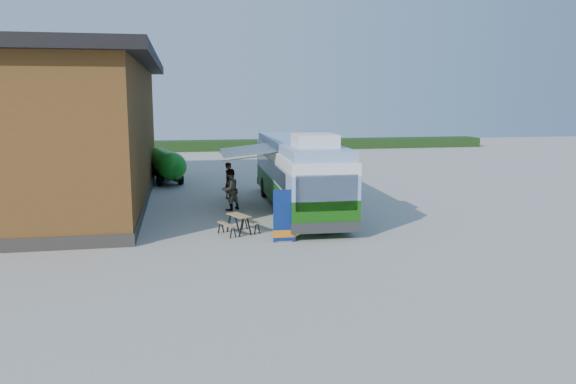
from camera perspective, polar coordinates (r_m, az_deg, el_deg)
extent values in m
plane|color=#BCB7AD|center=(21.83, 1.92, -4.73)|extent=(100.00, 100.00, 0.00)
cube|color=brown|center=(31.23, -21.65, 5.42)|extent=(8.00, 20.00, 7.00)
cube|color=black|center=(31.23, -22.08, 12.29)|extent=(9.60, 21.20, 0.50)
cube|color=#332D28|center=(31.59, -21.29, -0.46)|extent=(8.10, 20.10, 0.50)
cube|color=#264419|center=(60.19, 1.35, 4.88)|extent=(40.00, 3.00, 1.00)
cube|color=#1C5E0F|center=(27.34, 0.99, 0.22)|extent=(3.08, 12.81, 1.17)
cube|color=#8AA7D8|center=(27.19, 1.00, 2.43)|extent=(3.08, 12.81, 0.95)
cube|color=black|center=(27.52, -1.89, 2.51)|extent=(0.40, 10.60, 0.74)
cube|color=black|center=(27.96, 3.47, 2.61)|extent=(0.40, 10.60, 0.74)
cube|color=white|center=(27.11, 1.00, 3.93)|extent=(3.08, 12.81, 0.48)
cube|color=#8AA7D8|center=(27.07, 1.01, 4.88)|extent=(2.92, 12.59, 0.42)
cube|color=white|center=(23.09, 2.74, 5.25)|extent=(1.76, 1.97, 0.53)
cube|color=black|center=(21.07, 3.96, -0.11)|extent=(2.39, 0.14, 1.38)
cube|color=#2D2D2D|center=(21.38, 3.89, -3.59)|extent=(2.71, 0.29, 0.42)
cube|color=#2D2D2D|center=(33.54, -0.86, 1.22)|extent=(2.71, 0.29, 0.42)
cylinder|color=black|center=(23.12, -0.15, -2.57)|extent=(0.35, 1.07, 1.06)
cylinder|color=black|center=(23.60, 5.65, -2.37)|extent=(0.35, 1.07, 1.06)
cylinder|color=black|center=(30.87, -2.40, 0.49)|extent=(0.35, 1.07, 1.06)
cylinder|color=black|center=(31.23, 2.00, 0.60)|extent=(0.35, 1.07, 1.06)
cube|color=white|center=(27.01, -3.91, 4.10)|extent=(2.85, 4.43, 0.33)
cube|color=#A5A8AD|center=(27.14, -1.06, 4.55)|extent=(0.31, 4.64, 0.15)
cylinder|color=#A5A8AD|center=(25.17, -3.53, 3.47)|extent=(2.80, 0.15, 0.34)
cylinder|color=#A5A8AD|center=(28.87, -4.24, 4.24)|extent=(2.80, 0.15, 0.34)
cube|color=navy|center=(21.05, -0.36, -2.46)|extent=(0.85, 0.06, 2.01)
cube|color=orange|center=(21.20, -0.36, -4.27)|extent=(0.87, 0.07, 0.28)
cube|color=#A5A8AD|center=(21.27, -0.36, -5.03)|extent=(0.61, 0.20, 0.06)
cylinder|color=#A5A8AD|center=(21.06, -0.37, -2.45)|extent=(0.02, 0.02, 2.01)
cube|color=tan|center=(22.50, -5.03, -2.38)|extent=(0.94, 1.29, 0.04)
cube|color=tan|center=(22.31, -6.24, -3.29)|extent=(0.71, 1.19, 0.04)
cube|color=tan|center=(22.83, -3.82, -2.96)|extent=(0.71, 1.19, 0.04)
cube|color=black|center=(22.07, -4.78, -3.62)|extent=(0.07, 0.07, 0.74)
cube|color=black|center=(22.25, -3.98, -3.50)|extent=(0.07, 0.07, 0.74)
cube|color=black|center=(22.92, -6.02, -3.14)|extent=(0.07, 0.07, 0.74)
cube|color=black|center=(23.09, -5.24, -3.04)|extent=(0.07, 0.07, 0.74)
imported|color=#999999|center=(30.41, -5.96, 1.17)|extent=(0.83, 0.84, 1.96)
imported|color=#999999|center=(27.23, -5.93, 0.24)|extent=(1.24, 1.20, 2.01)
cylinder|color=#18881C|center=(36.64, -12.38, 2.88)|extent=(2.62, 4.09, 1.70)
sphere|color=#18881C|center=(34.82, -11.64, 2.57)|extent=(1.70, 1.70, 1.70)
sphere|color=#18881C|center=(38.47, -13.05, 3.16)|extent=(1.70, 1.70, 1.70)
cube|color=black|center=(36.73, -12.34, 1.71)|extent=(2.13, 4.12, 0.19)
cube|color=black|center=(34.38, -11.36, 1.14)|extent=(0.40, 1.12, 0.09)
cylinder|color=black|center=(35.51, -12.93, 1.20)|extent=(0.42, 0.79, 0.75)
cylinder|color=black|center=(35.82, -10.87, 1.34)|extent=(0.42, 0.79, 0.75)
cylinder|color=black|center=(37.70, -13.72, 1.64)|extent=(0.42, 0.79, 0.75)
cylinder|color=black|center=(38.00, -11.77, 1.77)|extent=(0.42, 0.79, 0.75)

